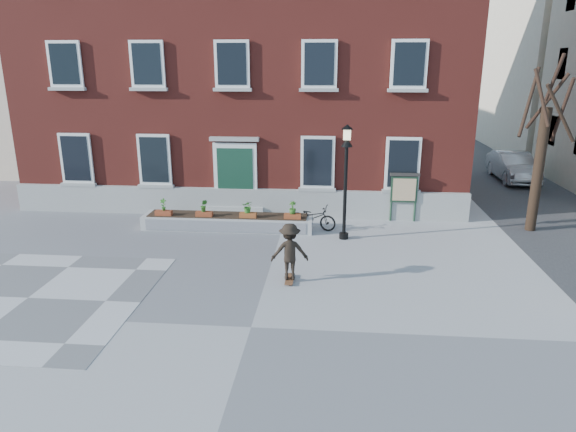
# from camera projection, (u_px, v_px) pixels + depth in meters

# --- Properties ---
(ground) EXTENTS (100.00, 100.00, 0.00)m
(ground) POSITION_uv_depth(u_px,v_px,m) (251.00, 327.00, 11.81)
(ground) COLOR gray
(ground) RESTS_ON ground
(checker_patch) EXTENTS (6.00, 6.00, 0.01)m
(checker_patch) POSITION_uv_depth(u_px,v_px,m) (28.00, 298.00, 13.28)
(checker_patch) COLOR #5E5E60
(checker_patch) RESTS_ON ground
(distant_building) EXTENTS (10.00, 12.00, 13.00)m
(distant_building) POSITION_uv_depth(u_px,v_px,m) (3.00, 51.00, 30.56)
(distant_building) COLOR beige
(distant_building) RESTS_ON ground
(bicycle) EXTENTS (1.84, 1.06, 0.91)m
(bicycle) POSITION_uv_depth(u_px,v_px,m) (313.00, 217.00, 18.64)
(bicycle) COLOR black
(bicycle) RESTS_ON ground
(parked_car) EXTENTS (1.56, 4.45, 1.46)m
(parked_car) POSITION_uv_depth(u_px,v_px,m) (513.00, 167.00, 26.32)
(parked_car) COLOR #A7A9AB
(parked_car) RESTS_ON ground
(brick_building) EXTENTS (18.40, 10.85, 12.60)m
(brick_building) POSITION_uv_depth(u_px,v_px,m) (253.00, 52.00, 23.51)
(brick_building) COLOR maroon
(brick_building) RESTS_ON ground
(planter_assembly) EXTENTS (6.20, 1.12, 1.15)m
(planter_assembly) POSITION_uv_depth(u_px,v_px,m) (228.00, 221.00, 18.74)
(planter_assembly) COLOR #B8B7B3
(planter_assembly) RESTS_ON ground
(bare_tree) EXTENTS (1.83, 1.83, 6.16)m
(bare_tree) POSITION_uv_depth(u_px,v_px,m) (541.00, 154.00, 17.89)
(bare_tree) COLOR black
(bare_tree) RESTS_ON ground
(lamp_post) EXTENTS (0.40, 0.40, 3.93)m
(lamp_post) POSITION_uv_depth(u_px,v_px,m) (346.00, 166.00, 17.05)
(lamp_post) COLOR black
(lamp_post) RESTS_ON ground
(notice_board) EXTENTS (1.10, 0.16, 1.87)m
(notice_board) POSITION_uv_depth(u_px,v_px,m) (404.00, 189.00, 19.39)
(notice_board) COLOR #1B3725
(notice_board) RESTS_ON ground
(skateboarder) EXTENTS (1.11, 0.78, 1.68)m
(skateboarder) POSITION_uv_depth(u_px,v_px,m) (290.00, 252.00, 14.07)
(skateboarder) COLOR brown
(skateboarder) RESTS_ON ground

